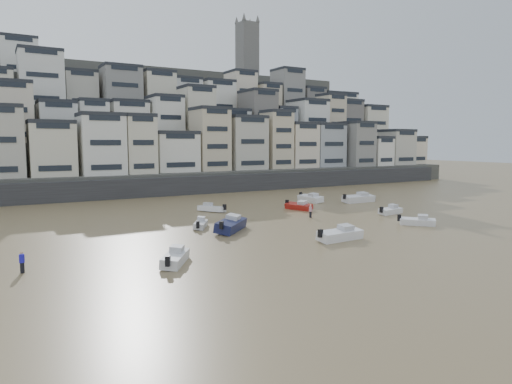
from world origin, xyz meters
TOP-DOWN VIEW (x-y plane):
  - ground at (0.00, 0.00)m, footprint 400.00×400.00m
  - harbor_wall at (10.00, 65.00)m, footprint 140.00×3.00m
  - hillside at (14.73, 104.84)m, footprint 141.04×66.00m
  - boat_a at (9.08, 17.45)m, footprint 5.80×2.18m
  - boat_b at (22.99, 19.39)m, footprint 4.16×4.34m
  - boat_c at (1.56, 27.53)m, footprint 6.29×6.22m
  - boat_d at (26.76, 27.35)m, footprint 4.76×2.24m
  - boat_e at (17.93, 37.24)m, footprint 2.92×5.06m
  - boat_f at (-0.63, 31.17)m, footprint 3.35×4.24m
  - boat_g at (31.65, 39.15)m, footprint 6.47×2.24m
  - boat_h at (5.82, 42.10)m, footprint 3.79×4.72m
  - boat_i at (24.98, 43.75)m, footprint 2.03×5.75m
  - boat_j at (-8.90, 17.20)m, footprint 4.18×5.14m
  - person_blue at (-20.08, 20.62)m, footprint 0.44×0.44m
  - person_pink at (15.11, 30.55)m, footprint 0.44×0.44m

SIDE VIEW (x-z plane):
  - ground at x=0.00m, z-range 0.00..0.00m
  - boat_f at x=-0.63m, z-range 0.00..1.13m
  - boat_b at x=22.99m, z-range 0.00..1.24m
  - boat_d at x=26.76m, z-range 0.00..1.25m
  - boat_h at x=5.82m, z-range 0.00..1.26m
  - boat_e at x=17.93m, z-range 0.00..1.31m
  - boat_j at x=-8.90m, z-range 0.00..1.38m
  - boat_i at x=24.98m, z-range 0.00..1.55m
  - boat_a at x=9.08m, z-range 0.00..1.55m
  - person_blue at x=-20.08m, z-range 0.00..1.74m
  - person_pink at x=15.11m, z-range 0.00..1.74m
  - boat_g at x=31.65m, z-range 0.00..1.75m
  - boat_c at x=1.56m, z-range 0.00..1.82m
  - harbor_wall at x=10.00m, z-range 0.00..3.50m
  - hillside at x=14.73m, z-range -11.99..38.01m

